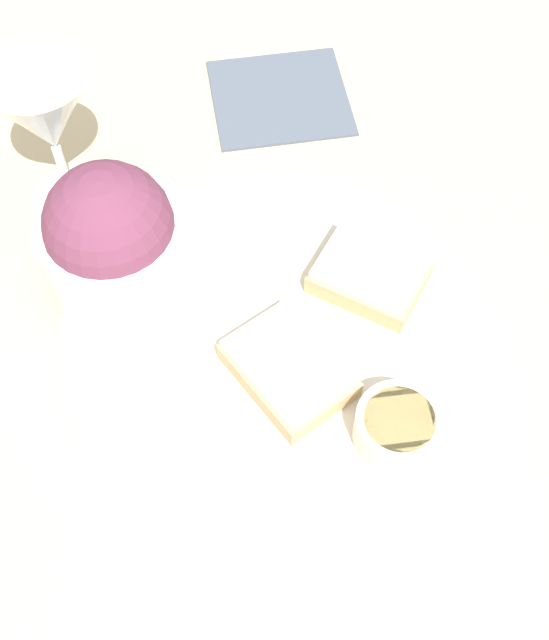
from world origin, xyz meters
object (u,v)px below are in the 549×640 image
salad_bowl (112,238)px  cheese_toast_near (289,368)px  cheese_toast_far (369,275)px  wine_glass (46,119)px  sauce_ramekin (397,427)px  napkin (280,96)px

salad_bowl → cheese_toast_near: 0.17m
cheese_toast_far → cheese_toast_near: bearing=-112.4°
salad_bowl → cheese_toast_far: size_ratio=1.20×
wine_glass → salad_bowl: bearing=-43.3°
sauce_ramekin → cheese_toast_near: sauce_ramekin is taller
cheese_toast_far → napkin: bearing=122.4°
cheese_toast_near → wine_glass: wine_glass is taller
cheese_toast_far → napkin: (-0.13, 0.20, -0.02)m
cheese_toast_far → wine_glass: (-0.27, 0.03, 0.07)m
salad_bowl → wine_glass: bearing=136.7°
salad_bowl → napkin: size_ratio=0.69×
cheese_toast_far → sauce_ramekin: bearing=-70.2°
cheese_toast_near → sauce_ramekin: bearing=-17.9°
sauce_ramekin → napkin: sauce_ramekin is taller
wine_glass → napkin: (0.14, 0.17, -0.10)m
sauce_ramekin → napkin: 0.37m
napkin → cheese_toast_far: bearing=-57.6°
salad_bowl → wine_glass: wine_glass is taller
cheese_toast_near → napkin: cheese_toast_near is taller
salad_bowl → napkin: (0.07, 0.24, -0.06)m
wine_glass → napkin: size_ratio=0.84×
salad_bowl → wine_glass: (-0.08, 0.07, 0.04)m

